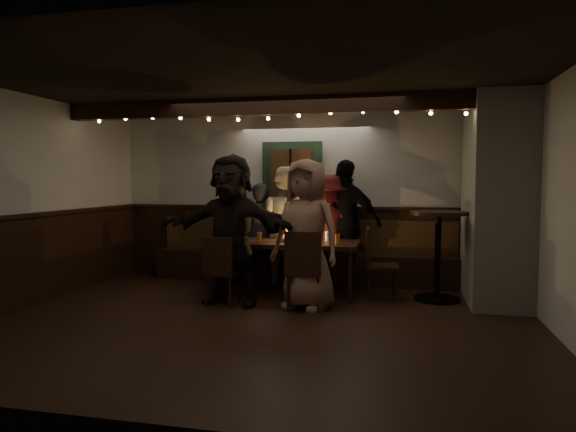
% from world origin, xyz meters
% --- Properties ---
extents(room, '(6.02, 5.01, 2.62)m').
position_xyz_m(room, '(1.07, 1.42, 1.07)').
color(room, black).
rests_on(room, ground).
extents(dining_table, '(2.01, 0.86, 0.87)m').
position_xyz_m(dining_table, '(-0.08, 1.40, 0.66)').
color(dining_table, black).
rests_on(dining_table, ground).
extents(chair_near_left, '(0.41, 0.41, 0.87)m').
position_xyz_m(chair_near_left, '(-0.69, 0.51, 0.49)').
color(chair_near_left, black).
rests_on(chair_near_left, ground).
extents(chair_near_right, '(0.45, 0.45, 0.95)m').
position_xyz_m(chair_near_right, '(0.36, 0.51, 0.54)').
color(chair_near_right, black).
rests_on(chair_near_right, ground).
extents(chair_end, '(0.45, 0.45, 0.92)m').
position_xyz_m(chair_end, '(1.15, 1.36, 0.52)').
color(chair_end, black).
rests_on(chair_end, ground).
extents(high_top, '(0.72, 0.72, 1.15)m').
position_xyz_m(high_top, '(1.94, 1.43, 0.73)').
color(high_top, black).
rests_on(high_top, ground).
extents(person_a, '(0.85, 0.61, 1.61)m').
position_xyz_m(person_a, '(-1.05, 2.10, 0.81)').
color(person_a, black).
rests_on(person_a, ground).
extents(person_b, '(0.65, 0.54, 1.51)m').
position_xyz_m(person_b, '(-0.62, 2.03, 0.75)').
color(person_b, black).
rests_on(person_b, ground).
extents(person_c, '(0.99, 0.86, 1.75)m').
position_xyz_m(person_c, '(-0.24, 2.07, 0.88)').
color(person_c, beige).
rests_on(person_c, ground).
extents(person_d, '(1.15, 0.80, 1.63)m').
position_xyz_m(person_d, '(0.43, 2.09, 0.82)').
color(person_d, '#430E12').
rests_on(person_d, ground).
extents(person_e, '(1.18, 0.78, 1.86)m').
position_xyz_m(person_e, '(0.68, 2.13, 0.93)').
color(person_e, black).
rests_on(person_e, ground).
extents(person_f, '(1.80, 0.78, 1.88)m').
position_xyz_m(person_f, '(-0.60, 0.65, 0.94)').
color(person_f, black).
rests_on(person_f, ground).
extents(person_g, '(1.02, 0.83, 1.81)m').
position_xyz_m(person_g, '(0.37, 0.62, 0.90)').
color(person_g, '#99715C').
rests_on(person_g, ground).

